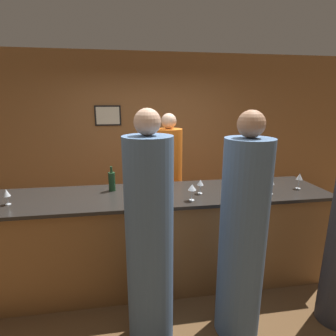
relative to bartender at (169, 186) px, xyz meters
name	(u,v)px	position (x,y,z in m)	size (l,w,h in m)	color
ground_plane	(163,277)	(-0.19, -0.79, -0.85)	(14.00, 14.00, 0.00)	brown
back_wall	(147,135)	(-0.19, 1.30, 0.55)	(8.00, 0.08, 2.80)	olive
bar_counter	(163,237)	(-0.19, -0.79, -0.33)	(3.59, 0.80, 1.03)	brown
bartender	(169,186)	(0.00, 0.00, 0.00)	(0.36, 0.36, 1.84)	orange
guest_0	(242,238)	(0.37, -1.58, 0.04)	(0.38, 0.38, 1.92)	#4C6B93
guest_2	(150,243)	(-0.39, -1.55, 0.05)	(0.37, 0.37, 1.94)	#4C6B93
wine_bottle_0	(112,181)	(-0.72, -0.61, 0.29)	(0.07, 0.07, 0.27)	#19381E
ice_bucket	(146,180)	(-0.34, -0.52, 0.26)	(0.15, 0.15, 0.16)	silver
wine_glass_0	(272,182)	(0.94, -0.98, 0.32)	(0.06, 0.06, 0.18)	silver
wine_glass_1	(299,177)	(1.34, -0.86, 0.32)	(0.07, 0.07, 0.18)	silver
wine_glass_2	(250,186)	(0.69, -1.00, 0.29)	(0.07, 0.07, 0.14)	silver
wine_glass_3	(141,186)	(-0.42, -0.83, 0.29)	(0.07, 0.07, 0.15)	silver
wine_glass_4	(200,183)	(0.20, -0.85, 0.30)	(0.07, 0.07, 0.15)	silver
wine_glass_5	(192,188)	(0.07, -1.04, 0.31)	(0.08, 0.08, 0.17)	silver
wine_glass_6	(6,193)	(-1.68, -0.88, 0.29)	(0.07, 0.07, 0.15)	silver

